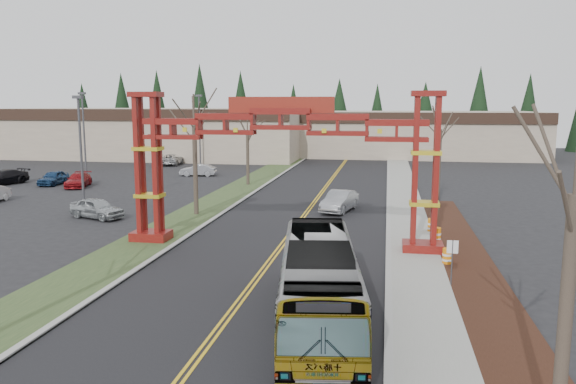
% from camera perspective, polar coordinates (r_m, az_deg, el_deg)
% --- Properties ---
extents(road, '(12.00, 110.00, 0.02)m').
position_cam_1_polar(road, '(39.45, 1.19, -3.05)').
color(road, black).
rests_on(road, ground).
extents(lane_line_left, '(0.12, 100.00, 0.01)m').
position_cam_1_polar(lane_line_left, '(39.47, 1.02, -3.02)').
color(lane_line_left, gold).
rests_on(lane_line_left, road).
extents(lane_line_right, '(0.12, 100.00, 0.01)m').
position_cam_1_polar(lane_line_right, '(39.43, 1.36, -3.03)').
color(lane_line_right, gold).
rests_on(lane_line_right, road).
extents(curb_right, '(0.30, 110.00, 0.15)m').
position_cam_1_polar(curb_right, '(39.00, 10.17, -3.23)').
color(curb_right, '#A2A29D').
rests_on(curb_right, ground).
extents(sidewalk_right, '(2.60, 110.00, 0.14)m').
position_cam_1_polar(sidewalk_right, '(39.03, 12.30, -3.29)').
color(sidewalk_right, gray).
rests_on(sidewalk_right, ground).
extents(landscape_strip, '(2.60, 50.00, 0.12)m').
position_cam_1_polar(landscape_strip, '(24.90, 19.70, -10.69)').
color(landscape_strip, black).
rests_on(landscape_strip, ground).
extents(grass_median, '(4.00, 110.00, 0.08)m').
position_cam_1_polar(grass_median, '(41.41, -9.82, -2.56)').
color(grass_median, '#2A4120').
rests_on(grass_median, ground).
extents(curb_left, '(0.30, 110.00, 0.15)m').
position_cam_1_polar(curb_left, '(40.82, -7.38, -2.62)').
color(curb_left, '#A2A29D').
rests_on(curb_left, ground).
extents(gateway_arch, '(18.20, 1.60, 8.90)m').
position_cam_1_polar(gateway_arch, '(31.77, -0.72, 4.93)').
color(gateway_arch, maroon).
rests_on(gateway_arch, ground).
extents(retail_building_west, '(46.00, 22.30, 7.50)m').
position_cam_1_polar(retail_building_west, '(92.47, -12.90, 5.96)').
color(retail_building_west, '#A08E7A').
rests_on(retail_building_west, ground).
extents(retail_building_east, '(38.00, 20.30, 7.00)m').
position_cam_1_polar(retail_building_east, '(93.30, 12.60, 5.84)').
color(retail_building_east, '#A08E7A').
rests_on(retail_building_east, ground).
extents(conifer_treeline, '(116.10, 5.60, 13.00)m').
position_cam_1_polar(conifer_treeline, '(105.31, 7.02, 7.93)').
color(conifer_treeline, black).
rests_on(conifer_treeline, ground).
extents(transit_bus, '(4.24, 11.66, 3.17)m').
position_cam_1_polar(transit_bus, '(21.23, 3.16, -9.22)').
color(transit_bus, '#A2A6AA').
rests_on(transit_bus, ground).
extents(silver_sedan, '(2.77, 5.10, 1.59)m').
position_cam_1_polar(silver_sedan, '(43.33, 5.26, -0.94)').
color(silver_sedan, '#A5A8AD').
rests_on(silver_sedan, ground).
extents(parked_car_near_a, '(4.71, 3.16, 1.49)m').
position_cam_1_polar(parked_car_near_a, '(42.88, -18.85, -1.56)').
color(parked_car_near_a, '#A4A9AB').
rests_on(parked_car_near_a, ground).
extents(parked_car_mid_a, '(3.23, 5.10, 1.38)m').
position_cam_1_polar(parked_car_mid_a, '(59.74, -20.53, 1.14)').
color(parked_car_mid_a, maroon).
rests_on(parked_car_mid_a, ground).
extents(parked_car_mid_b, '(2.03, 4.36, 1.44)m').
position_cam_1_polar(parked_car_mid_b, '(62.37, -22.74, 1.35)').
color(parked_car_mid_b, navy).
rests_on(parked_car_mid_b, ground).
extents(parked_car_far_a, '(4.26, 1.89, 1.36)m').
position_cam_1_polar(parked_car_far_a, '(65.39, -9.13, 2.21)').
color(parked_car_far_a, '#B0B2B9').
rests_on(parked_car_far_a, ground).
extents(parked_car_far_b, '(3.13, 5.57, 1.47)m').
position_cam_1_polar(parked_car_far_b, '(77.99, -11.76, 3.25)').
color(parked_car_far_b, '#B9B9B9').
rests_on(parked_car_far_b, ground).
extents(parked_car_far_c, '(3.60, 5.57, 1.50)m').
position_cam_1_polar(parked_car_far_c, '(64.57, -26.94, 1.33)').
color(parked_car_far_c, black).
rests_on(parked_car_far_c, ground).
extents(bare_tree_median_mid, '(3.44, 3.44, 8.92)m').
position_cam_1_polar(bare_tree_median_mid, '(41.75, -9.51, 6.62)').
color(bare_tree_median_mid, '#382D26').
rests_on(bare_tree_median_mid, ground).
extents(bare_tree_median_far, '(3.21, 3.21, 7.54)m').
position_cam_1_polar(bare_tree_median_far, '(56.96, -4.14, 6.08)').
color(bare_tree_median_far, '#382D26').
rests_on(bare_tree_median_far, ground).
extents(bare_tree_right_near, '(3.16, 3.16, 8.32)m').
position_cam_1_polar(bare_tree_right_near, '(13.78, 27.15, -0.45)').
color(bare_tree_right_near, '#382D26').
rests_on(bare_tree_right_near, ground).
extents(bare_tree_right_far, '(3.21, 3.21, 8.34)m').
position_cam_1_polar(bare_tree_right_far, '(45.98, 15.21, 6.10)').
color(bare_tree_right_far, '#382D26').
rests_on(bare_tree_right_far, ground).
extents(light_pole_near, '(0.77, 0.38, 8.84)m').
position_cam_1_polar(light_pole_near, '(46.30, -20.32, 4.56)').
color(light_pole_near, '#3F3F44').
rests_on(light_pole_near, ground).
extents(light_pole_mid, '(0.83, 0.42, 9.57)m').
position_cam_1_polar(light_pole_mid, '(71.23, -20.04, 6.25)').
color(light_pole_mid, '#3F3F44').
rests_on(light_pole_mid, ground).
extents(light_pole_far, '(0.82, 0.41, 9.45)m').
position_cam_1_polar(light_pole_far, '(77.41, -8.98, 6.80)').
color(light_pole_far, '#3F3F44').
rests_on(light_pole_far, ground).
extents(street_sign, '(0.49, 0.06, 2.17)m').
position_cam_1_polar(street_sign, '(26.33, 16.35, -6.04)').
color(street_sign, '#3F3F44').
rests_on(street_sign, ground).
extents(barrel_south, '(0.49, 0.49, 0.91)m').
position_cam_1_polar(barrel_south, '(30.00, 15.85, -6.38)').
color(barrel_south, orange).
rests_on(barrel_south, ground).
extents(barrel_mid, '(0.56, 0.56, 1.04)m').
position_cam_1_polar(barrel_mid, '(34.13, 14.82, -4.37)').
color(barrel_mid, orange).
rests_on(barrel_mid, ground).
extents(barrel_north, '(0.51, 0.51, 0.95)m').
position_cam_1_polar(barrel_north, '(37.13, 14.37, -3.36)').
color(barrel_north, orange).
rests_on(barrel_north, ground).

